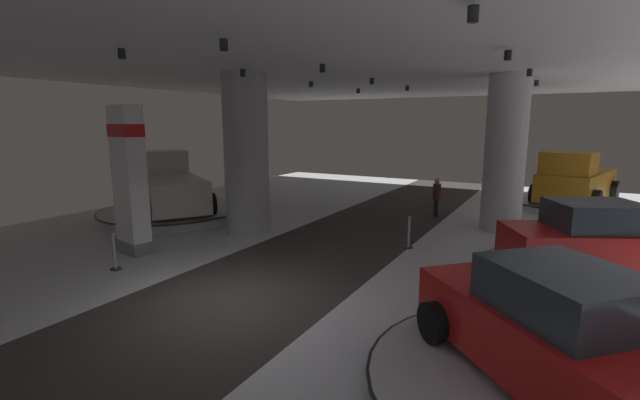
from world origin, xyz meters
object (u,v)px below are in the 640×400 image
Objects in this scene: display_platform_mid_left at (172,213)px; pickup_truck_deep_right at (575,181)px; display_platform_near_right at (547,388)px; pickup_truck_mid_left at (169,185)px; column_right at (505,154)px; display_platform_mid_right at (595,277)px; column_left at (246,154)px; display_car_mid_right at (598,241)px; display_car_near_right at (554,331)px; visitor_walking_near at (437,195)px; brand_sign_pylon at (129,178)px; display_platform_deep_right at (574,204)px.

pickup_truck_deep_right reaches higher than display_platform_mid_left.
display_platform_near_right is 15.36m from pickup_truck_mid_left.
display_platform_mid_right is at bearing -59.92° from column_right.
column_left is 10.61m from display_car_mid_right.
display_car_mid_right reaches higher than display_car_near_right.
display_platform_near_right is at bearing -68.53° from visitor_walking_near.
display_car_mid_right is at bearing 81.47° from display_car_near_right.
brand_sign_pylon is at bearing -162.87° from display_platform_mid_right.
display_car_mid_right is (0.19, -10.52, 0.87)m from display_platform_deep_right.
pickup_truck_mid_left is at bearing 126.54° from brand_sign_pylon.
column_right is 1.21× the size of display_car_mid_right.
column_right is at bearing -113.39° from pickup_truck_deep_right.
display_platform_mid_right is at bearing -0.92° from display_platform_mid_left.
pickup_truck_deep_right is (0.58, 15.70, 1.14)m from display_platform_near_right.
column_left is 11.35m from display_platform_near_right.
display_platform_near_right is 1.12× the size of display_car_mid_right.
visitor_walking_near is at bearing 111.47° from display_platform_near_right.
pickup_truck_mid_left reaches higher than visitor_walking_near.
display_platform_deep_right is (14.52, 10.27, -0.00)m from display_platform_mid_left.
display_platform_mid_right is at bearing -88.34° from pickup_truck_deep_right.
display_car_near_right is 15.73m from pickup_truck_deep_right.
column_right is 0.97× the size of display_platform_mid_left.
display_car_mid_right is (2.66, -4.66, -1.69)m from column_right.
display_platform_deep_right is (0.64, 16.03, -0.82)m from display_car_near_right.
pickup_truck_mid_left is (-0.27, 0.17, 1.09)m from display_platform_mid_left.
display_platform_mid_left is at bearing -32.78° from pickup_truck_mid_left.
column_right is at bearing 100.23° from display_car_near_right.
visitor_walking_near is (-4.42, 11.21, -0.10)m from display_car_near_right.
display_platform_deep_right is (11.75, 14.19, -2.04)m from brand_sign_pylon.
column_left is (-7.81, -4.74, 0.00)m from column_right.
display_car_near_right is 15.05m from display_platform_mid_left.
brand_sign_pylon is 0.95× the size of display_car_mid_right.
column_right is at bearing 31.26° from column_left.
display_car_near_right is 0.93× the size of display_car_mid_right.
brand_sign_pylon is at bearing -130.06° from pickup_truck_deep_right.
pickup_truck_deep_right reaches higher than display_platform_mid_right.
column_right reaches higher than display_platform_deep_right.
display_platform_near_right is 16.02m from display_platform_deep_right.
column_left reaches higher than pickup_truck_deep_right.
brand_sign_pylon is 0.83× the size of display_platform_mid_right.
display_car_near_right is at bearing -68.47° from visitor_walking_near.
display_platform_mid_right is (10.50, 0.09, -2.58)m from column_left.
brand_sign_pylon is (-9.27, -8.34, -0.51)m from column_right.
display_platform_deep_right is at bearing 43.63° from visitor_walking_near.
display_platform_mid_right is (15.00, -0.41, -1.12)m from pickup_truck_mid_left.
display_car_near_right is at bearing -22.56° from display_platform_mid_left.
pickup_truck_deep_right reaches higher than display_platform_deep_right.
display_platform_mid_left is at bearing 125.19° from brand_sign_pylon.
display_platform_deep_right is (0.66, 16.01, 0.05)m from display_platform_near_right.
display_platform_deep_right reaches higher than display_platform_near_right.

